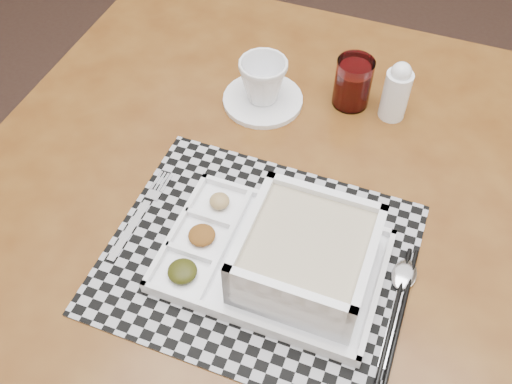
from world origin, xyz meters
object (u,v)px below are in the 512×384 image
dining_table (282,234)px  cup (263,81)px  juice_glass (353,84)px  serving_tray (296,258)px  creamer_bottle (396,91)px

dining_table → cup: cup is taller
juice_glass → dining_table: bearing=-92.6°
serving_tray → creamer_bottle: 0.39m
dining_table → cup: 0.28m
juice_glass → creamer_bottle: size_ratio=0.81×
cup → creamer_bottle: creamer_bottle is taller
serving_tray → creamer_bottle: (0.03, 0.39, 0.02)m
serving_tray → creamer_bottle: creamer_bottle is taller
dining_table → serving_tray: 0.18m
dining_table → juice_glass: bearing=87.4°
creamer_bottle → serving_tray: bearing=-94.1°
dining_table → juice_glass: (0.01, 0.28, 0.13)m
dining_table → serving_tray: bearing=-59.1°
dining_table → creamer_bottle: creamer_bottle is taller
juice_glass → creamer_bottle: (0.08, 0.00, 0.01)m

